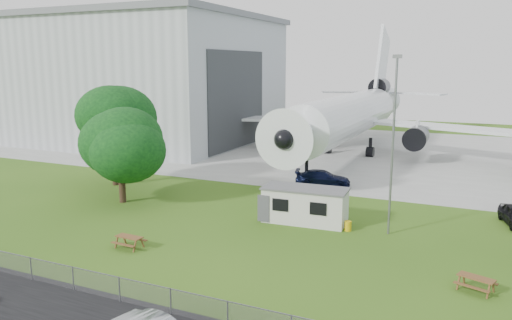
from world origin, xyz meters
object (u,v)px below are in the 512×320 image
at_px(picnic_east, 475,291).
at_px(airliner, 351,113).
at_px(hangar, 126,78).
at_px(picnic_west, 130,248).
at_px(site_cabin, 305,205).

bearing_deg(picnic_east, airliner, 132.05).
distance_m(hangar, picnic_west, 51.40).
relative_size(hangar, picnic_west, 23.89).
bearing_deg(picnic_west, picnic_east, 9.98).
bearing_deg(airliner, site_cabin, -82.08).
bearing_deg(picnic_west, hangar, 131.69).
xyz_separation_m(picnic_west, picnic_east, (20.20, 2.51, 0.00)).
relative_size(picnic_west, picnic_east, 1.00).
bearing_deg(site_cabin, picnic_west, -131.13).
height_order(site_cabin, picnic_east, site_cabin).
relative_size(airliner, picnic_west, 26.52).
bearing_deg(hangar, picnic_east, -35.42).
xyz_separation_m(site_cabin, picnic_west, (-8.43, -9.65, -1.31)).
distance_m(hangar, airliner, 36.21).
xyz_separation_m(airliner, picnic_east, (15.89, -36.74, -5.27)).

